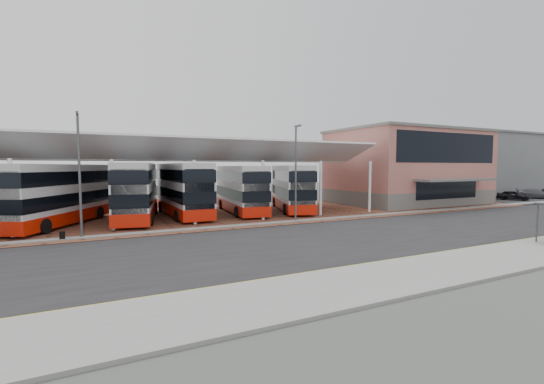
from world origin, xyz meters
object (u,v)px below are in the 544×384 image
Objects in this scene: bus_2 at (137,192)px; bus_3 at (182,190)px; terminal at (407,167)px; bus_4 at (240,189)px; bus_5 at (291,188)px; bus_1 at (58,195)px; carpark_car_b at (536,194)px; carpark_car_a at (513,195)px.

bus_2 is 4.17m from bus_3.
terminal is 32.87m from bus_2.
bus_4 is 0.99× the size of bus_5.
bus_1 is 10.09m from bus_3.
bus_4 is at bearing 143.90° from carpark_car_b.
terminal reaches higher than bus_2.
bus_4 is 2.40× the size of carpark_car_b.
bus_1 reaches higher than carpark_car_b.
bus_3 is at bearing 144.31° from carpark_car_b.
bus_4 is (15.75, 1.16, -0.06)m from bus_1.
carpark_car_a is at bearing 0.51° from bus_4.
bus_1 is at bearing 152.41° from carpark_car_a.
bus_4 reaches higher than carpark_car_b.
bus_2 is 3.15× the size of carpark_car_a.
carpark_car_b is (59.73, -3.13, -1.66)m from bus_1.
bus_5 is (5.53, -0.60, 0.02)m from bus_4.
bus_3 is at bearing 21.42° from bus_2.
bus_3 is at bearing -175.05° from bus_4.
carpark_car_b is at bearing 25.22° from bus_1.
bus_3 reaches higher than carpark_car_a.
bus_5 is at bearing 29.71° from bus_1.
bus_4 is at bearing 14.38° from bus_2.
bus_5 is (21.28, 0.55, -0.03)m from bus_1.
carpark_car_a is at bearing -6.43° from bus_3.
bus_1 is at bearing -178.36° from terminal.
terminal is 1.59× the size of bus_4.
terminal is 28.77m from bus_3.
bus_5 reaches higher than bus_4.
bus_1 is 0.96× the size of bus_3.
carpark_car_b is at bearing -23.46° from carpark_car_a.
carpark_car_a is at bearing 150.22° from carpark_car_b.
bus_3 is at bearing 149.89° from carpark_car_a.
bus_1 is at bearing 146.47° from carpark_car_b.
carpark_car_a is 0.80× the size of carpark_car_b.
bus_2 is 1.02× the size of bus_3.
terminal is at bearing 138.08° from carpark_car_b.
bus_4 is (9.87, 0.52, -0.11)m from bus_2.
bus_1 is 54.23m from carpark_car_a.
bus_4 is at bearing 32.41° from bus_1.
bus_5 is at bearing 143.99° from carpark_car_b.
carpark_car_b is at bearing -5.68° from bus_3.
bus_1 reaches higher than bus_4.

